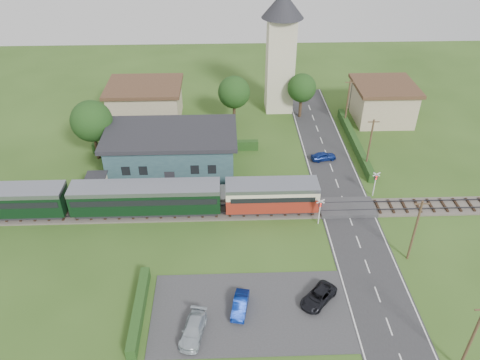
{
  "coord_description": "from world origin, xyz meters",
  "views": [
    {
      "loc": [
        -3.36,
        -38.84,
        32.13
      ],
      "look_at": [
        -1.83,
        4.0,
        2.87
      ],
      "focal_mm": 35.0,
      "sensor_mm": 36.0,
      "label": 1
    }
  ],
  "objects_px": {
    "church_tower": "(281,44)",
    "pedestrian_near": "(212,187)",
    "crossing_signal_near": "(320,208)",
    "equipment_hut": "(97,185)",
    "car_on_road": "(324,156)",
    "car_park_blue": "(240,305)",
    "station_building": "(172,151)",
    "crossing_signal_far": "(375,181)",
    "car_park_dark": "(318,297)",
    "house_west": "(146,102)",
    "pedestrian_far": "(124,189)",
    "train": "(116,198)",
    "house_east": "(383,101)",
    "car_park_silver": "(193,330)"
  },
  "relations": [
    {
      "from": "church_tower",
      "to": "pedestrian_near",
      "type": "height_order",
      "value": "church_tower"
    },
    {
      "from": "equipment_hut",
      "to": "car_park_silver",
      "type": "relative_size",
      "value": 0.63
    },
    {
      "from": "station_building",
      "to": "church_tower",
      "type": "bearing_deg",
      "value": 48.59
    },
    {
      "from": "crossing_signal_near",
      "to": "car_park_dark",
      "type": "bearing_deg",
      "value": -100.1
    },
    {
      "from": "house_east",
      "to": "car_on_road",
      "type": "bearing_deg",
      "value": -132.72
    },
    {
      "from": "house_east",
      "to": "pedestrian_far",
      "type": "bearing_deg",
      "value": -151.16
    },
    {
      "from": "car_park_silver",
      "to": "train",
      "type": "bearing_deg",
      "value": 131.28
    },
    {
      "from": "pedestrian_far",
      "to": "car_on_road",
      "type": "bearing_deg",
      "value": -49.43
    },
    {
      "from": "house_east",
      "to": "pedestrian_near",
      "type": "bearing_deg",
      "value": -142.77
    },
    {
      "from": "equipment_hut",
      "to": "house_east",
      "type": "xyz_separation_m",
      "value": [
        38.0,
        18.8,
        1.05
      ]
    },
    {
      "from": "house_east",
      "to": "pedestrian_near",
      "type": "xyz_separation_m",
      "value": [
        -25.04,
        -19.03,
        -1.48
      ]
    },
    {
      "from": "equipment_hut",
      "to": "car_on_road",
      "type": "xyz_separation_m",
      "value": [
        27.3,
        7.22,
        -1.15
      ]
    },
    {
      "from": "church_tower",
      "to": "crossing_signal_far",
      "type": "height_order",
      "value": "church_tower"
    },
    {
      "from": "pedestrian_far",
      "to": "crossing_signal_far",
      "type": "bearing_deg",
      "value": -67.7
    },
    {
      "from": "crossing_signal_near",
      "to": "house_west",
      "type": "bearing_deg",
      "value": 130.11
    },
    {
      "from": "house_west",
      "to": "crossing_signal_far",
      "type": "relative_size",
      "value": 3.3
    },
    {
      "from": "car_park_dark",
      "to": "pedestrian_near",
      "type": "height_order",
      "value": "pedestrian_near"
    },
    {
      "from": "equipment_hut",
      "to": "house_east",
      "type": "bearing_deg",
      "value": 26.32
    },
    {
      "from": "car_park_dark",
      "to": "car_park_silver",
      "type": "bearing_deg",
      "value": -120.53
    },
    {
      "from": "crossing_signal_far",
      "to": "car_on_road",
      "type": "bearing_deg",
      "value": 118.16
    },
    {
      "from": "church_tower",
      "to": "crossing_signal_near",
      "type": "height_order",
      "value": "church_tower"
    },
    {
      "from": "train",
      "to": "pedestrian_far",
      "type": "distance_m",
      "value": 2.89
    },
    {
      "from": "pedestrian_near",
      "to": "house_west",
      "type": "bearing_deg",
      "value": -53.39
    },
    {
      "from": "crossing_signal_near",
      "to": "car_park_blue",
      "type": "distance_m",
      "value": 14.44
    },
    {
      "from": "crossing_signal_near",
      "to": "car_park_dark",
      "type": "relative_size",
      "value": 0.84
    },
    {
      "from": "car_park_blue",
      "to": "station_building",
      "type": "bearing_deg",
      "value": 119.39
    },
    {
      "from": "equipment_hut",
      "to": "pedestrian_near",
      "type": "distance_m",
      "value": 12.97
    },
    {
      "from": "house_west",
      "to": "car_park_silver",
      "type": "height_order",
      "value": "house_west"
    },
    {
      "from": "car_park_silver",
      "to": "pedestrian_far",
      "type": "xyz_separation_m",
      "value": [
        -8.64,
        19.01,
        0.72
      ]
    },
    {
      "from": "train",
      "to": "house_west",
      "type": "height_order",
      "value": "house_west"
    },
    {
      "from": "car_park_silver",
      "to": "car_park_dark",
      "type": "height_order",
      "value": "car_park_silver"
    },
    {
      "from": "train",
      "to": "house_west",
      "type": "relative_size",
      "value": 4.0
    },
    {
      "from": "church_tower",
      "to": "house_east",
      "type": "height_order",
      "value": "church_tower"
    },
    {
      "from": "church_tower",
      "to": "crossing_signal_near",
      "type": "distance_m",
      "value": 29.57
    },
    {
      "from": "train",
      "to": "car_park_blue",
      "type": "relative_size",
      "value": 12.77
    },
    {
      "from": "crossing_signal_far",
      "to": "pedestrian_far",
      "type": "bearing_deg",
      "value": 179.25
    },
    {
      "from": "car_on_road",
      "to": "pedestrian_far",
      "type": "height_order",
      "value": "pedestrian_far"
    },
    {
      "from": "equipment_hut",
      "to": "train",
      "type": "height_order",
      "value": "train"
    },
    {
      "from": "car_on_road",
      "to": "station_building",
      "type": "bearing_deg",
      "value": 82.93
    },
    {
      "from": "car_on_road",
      "to": "pedestrian_far",
      "type": "xyz_separation_m",
      "value": [
        -24.23,
        -7.65,
        0.79
      ]
    },
    {
      "from": "crossing_signal_far",
      "to": "car_on_road",
      "type": "distance_m",
      "value": 9.23
    },
    {
      "from": "car_park_silver",
      "to": "car_park_dark",
      "type": "distance_m",
      "value": 11.24
    },
    {
      "from": "equipment_hut",
      "to": "pedestrian_near",
      "type": "height_order",
      "value": "equipment_hut"
    },
    {
      "from": "car_on_road",
      "to": "pedestrian_far",
      "type": "distance_m",
      "value": 25.42
    },
    {
      "from": "house_west",
      "to": "car_on_road",
      "type": "bearing_deg",
      "value": -27.37
    },
    {
      "from": "church_tower",
      "to": "car_park_blue",
      "type": "xyz_separation_m",
      "value": [
        -7.38,
        -39.77,
        -9.59
      ]
    },
    {
      "from": "station_building",
      "to": "car_park_silver",
      "type": "height_order",
      "value": "station_building"
    },
    {
      "from": "house_west",
      "to": "car_park_blue",
      "type": "bearing_deg",
      "value": -71.05
    },
    {
      "from": "car_park_blue",
      "to": "car_park_silver",
      "type": "bearing_deg",
      "value": -136.83
    },
    {
      "from": "train",
      "to": "car_park_dark",
      "type": "xyz_separation_m",
      "value": [
        19.73,
        -13.07,
        -1.56
      ]
    }
  ]
}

